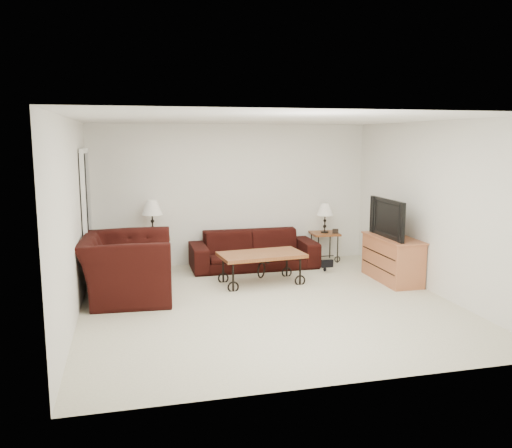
{
  "coord_description": "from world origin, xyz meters",
  "views": [
    {
      "loc": [
        -1.82,
        -6.73,
        2.26
      ],
      "look_at": [
        0.0,
        0.7,
        1.0
      ],
      "focal_mm": 36.81,
      "sensor_mm": 36.0,
      "label": 1
    }
  ],
  "objects_px": {
    "armchair": "(127,267)",
    "coffee_table": "(261,268)",
    "lamp_right": "(325,218)",
    "tv_stand": "(392,259)",
    "television": "(393,218)",
    "sofa": "(254,250)",
    "side_table_left": "(153,253)",
    "side_table_right": "(324,247)",
    "backpack": "(325,260)",
    "lamp_left": "(152,218)"
  },
  "relations": [
    {
      "from": "lamp_right",
      "to": "coffee_table",
      "type": "distance_m",
      "value": 2.01
    },
    {
      "from": "armchair",
      "to": "tv_stand",
      "type": "distance_m",
      "value": 4.11
    },
    {
      "from": "sofa",
      "to": "coffee_table",
      "type": "relative_size",
      "value": 1.7
    },
    {
      "from": "armchair",
      "to": "coffee_table",
      "type": "bearing_deg",
      "value": -78.42
    },
    {
      "from": "television",
      "to": "side_table_right",
      "type": "bearing_deg",
      "value": -160.53
    },
    {
      "from": "tv_stand",
      "to": "side_table_right",
      "type": "bearing_deg",
      "value": 110.13
    },
    {
      "from": "television",
      "to": "tv_stand",
      "type": "bearing_deg",
      "value": 90.0
    },
    {
      "from": "sofa",
      "to": "tv_stand",
      "type": "height_order",
      "value": "tv_stand"
    },
    {
      "from": "armchair",
      "to": "lamp_left",
      "type": "bearing_deg",
      "value": -12.74
    },
    {
      "from": "lamp_right",
      "to": "coffee_table",
      "type": "bearing_deg",
      "value": -141.5
    },
    {
      "from": "armchair",
      "to": "tv_stand",
      "type": "bearing_deg",
      "value": -87.01
    },
    {
      "from": "armchair",
      "to": "backpack",
      "type": "height_order",
      "value": "armchair"
    },
    {
      "from": "tv_stand",
      "to": "lamp_right",
      "type": "bearing_deg",
      "value": 110.13
    },
    {
      "from": "sofa",
      "to": "side_table_right",
      "type": "height_order",
      "value": "sofa"
    },
    {
      "from": "television",
      "to": "backpack",
      "type": "xyz_separation_m",
      "value": [
        -0.81,
        0.79,
        -0.81
      ]
    },
    {
      "from": "side_table_right",
      "to": "lamp_left",
      "type": "bearing_deg",
      "value": 180.0
    },
    {
      "from": "side_table_left",
      "to": "side_table_right",
      "type": "height_order",
      "value": "side_table_left"
    },
    {
      "from": "lamp_right",
      "to": "armchair",
      "type": "xyz_separation_m",
      "value": [
        -3.54,
        -1.49,
        -0.35
      ]
    },
    {
      "from": "lamp_right",
      "to": "side_table_right",
      "type": "bearing_deg",
      "value": 0.0
    },
    {
      "from": "side_table_right",
      "to": "television",
      "type": "xyz_separation_m",
      "value": [
        0.54,
        -1.53,
        0.74
      ]
    },
    {
      "from": "side_table_left",
      "to": "backpack",
      "type": "distance_m",
      "value": 2.93
    },
    {
      "from": "lamp_left",
      "to": "tv_stand",
      "type": "xyz_separation_m",
      "value": [
        3.67,
        -1.53,
        -0.56
      ]
    },
    {
      "from": "side_table_left",
      "to": "backpack",
      "type": "relative_size",
      "value": 1.54
    },
    {
      "from": "lamp_left",
      "to": "backpack",
      "type": "height_order",
      "value": "lamp_left"
    },
    {
      "from": "armchair",
      "to": "lamp_right",
      "type": "bearing_deg",
      "value": -63.66
    },
    {
      "from": "tv_stand",
      "to": "backpack",
      "type": "bearing_deg",
      "value": 136.45
    },
    {
      "from": "lamp_right",
      "to": "lamp_left",
      "type": "bearing_deg",
      "value": 180.0
    },
    {
      "from": "side_table_left",
      "to": "television",
      "type": "relative_size",
      "value": 0.58
    },
    {
      "from": "side_table_right",
      "to": "coffee_table",
      "type": "bearing_deg",
      "value": -141.5
    },
    {
      "from": "coffee_table",
      "to": "television",
      "type": "distance_m",
      "value": 2.21
    },
    {
      "from": "lamp_right",
      "to": "armchair",
      "type": "height_order",
      "value": "lamp_right"
    },
    {
      "from": "lamp_right",
      "to": "television",
      "type": "relative_size",
      "value": 0.51
    },
    {
      "from": "television",
      "to": "backpack",
      "type": "relative_size",
      "value": 2.66
    },
    {
      "from": "side_table_left",
      "to": "backpack",
      "type": "bearing_deg",
      "value": -14.59
    },
    {
      "from": "sofa",
      "to": "backpack",
      "type": "distance_m",
      "value": 1.25
    },
    {
      "from": "sofa",
      "to": "lamp_right",
      "type": "height_order",
      "value": "lamp_right"
    },
    {
      "from": "side_table_left",
      "to": "armchair",
      "type": "relative_size",
      "value": 0.44
    },
    {
      "from": "sofa",
      "to": "armchair",
      "type": "distance_m",
      "value": 2.53
    },
    {
      "from": "side_table_right",
      "to": "backpack",
      "type": "distance_m",
      "value": 0.79
    },
    {
      "from": "lamp_right",
      "to": "tv_stand",
      "type": "height_order",
      "value": "lamp_right"
    },
    {
      "from": "sofa",
      "to": "coffee_table",
      "type": "bearing_deg",
      "value": -96.94
    },
    {
      "from": "side_table_right",
      "to": "armchair",
      "type": "distance_m",
      "value": 3.85
    },
    {
      "from": "sofa",
      "to": "side_table_right",
      "type": "relative_size",
      "value": 4.11
    },
    {
      "from": "side_table_left",
      "to": "lamp_left",
      "type": "distance_m",
      "value": 0.61
    },
    {
      "from": "backpack",
      "to": "lamp_left",
      "type": "bearing_deg",
      "value": 142.61
    },
    {
      "from": "lamp_right",
      "to": "backpack",
      "type": "bearing_deg",
      "value": -110.14
    },
    {
      "from": "television",
      "to": "armchair",
      "type": "bearing_deg",
      "value": -90.59
    },
    {
      "from": "lamp_left",
      "to": "backpack",
      "type": "distance_m",
      "value": 3.02
    },
    {
      "from": "sofa",
      "to": "backpack",
      "type": "height_order",
      "value": "sofa"
    },
    {
      "from": "lamp_left",
      "to": "side_table_left",
      "type": "bearing_deg",
      "value": 0.0
    }
  ]
}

